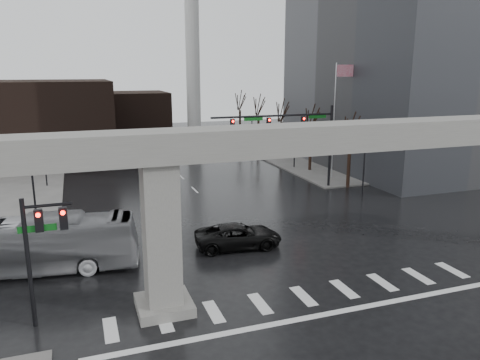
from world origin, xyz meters
The scene contains 22 objects.
ground centered at (0.00, 0.00, 0.00)m, with size 160.00×160.00×0.00m, color black.
sidewalk_ne centered at (26.00, 36.00, 0.07)m, with size 28.00×36.00×0.15m, color slate.
elevated_guideway centered at (1.26, 0.00, 6.88)m, with size 48.00×2.60×8.70m.
building_far_left centered at (-14.00, 42.00, 5.00)m, with size 16.00×14.00×10.00m, color black.
building_far_mid centered at (-2.00, 52.00, 4.00)m, with size 10.00×10.00×8.00m, color black.
smokestack centered at (6.00, 46.00, 13.35)m, with size 3.60×3.60×30.00m.
signal_mast_arm centered at (8.99, 18.80, 5.83)m, with size 12.12×0.43×8.00m.
signal_left_pole centered at (-12.25, 0.50, 4.07)m, with size 2.30×0.30×6.00m.
flagpole_assembly centered at (15.29, 22.00, 7.53)m, with size 2.06×0.12×12.00m.
lamp_right_0 centered at (13.50, 14.00, 3.47)m, with size 1.22×0.32×5.11m.
lamp_right_1 centered at (13.50, 28.00, 3.47)m, with size 1.22×0.32×5.11m.
lamp_right_2 centered at (13.50, 42.00, 3.47)m, with size 1.22×0.32×5.11m.
lamp_left_0 centered at (-13.50, 14.00, 3.47)m, with size 1.22×0.32×5.11m.
lamp_left_1 centered at (-13.50, 28.00, 3.47)m, with size 1.22×0.32×5.11m.
lamp_left_2 centered at (-13.50, 42.00, 3.47)m, with size 1.22×0.32×5.11m.
tree_right_0 centered at (14.53, 18.02, 2.79)m, with size 1.09×1.58×7.50m.
tree_right_1 centered at (14.53, 26.02, 2.85)m, with size 1.09×1.61×7.67m.
tree_right_2 centered at (14.53, 34.02, 2.91)m, with size 1.10×1.63×7.85m.
tree_right_3 centered at (14.53, 42.02, 2.98)m, with size 1.11×1.66×8.02m.
tree_right_4 centered at (14.53, 50.02, 3.04)m, with size 1.12×1.69×8.19m.
pickup_truck centered at (-0.93, 6.51, 0.78)m, with size 2.60×5.63×1.56m, color black.
city_bus centered at (-13.18, 6.87, 1.62)m, with size 2.73×11.67×3.25m, color #9F9FA4.
Camera 1 is at (-10.38, -20.64, 11.36)m, focal length 35.00 mm.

